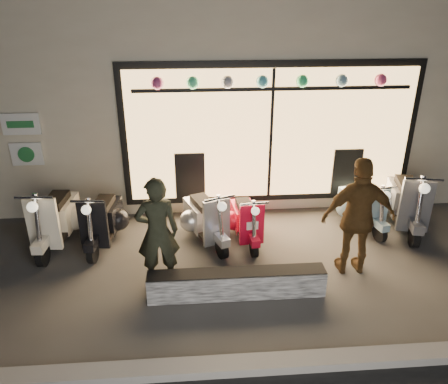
# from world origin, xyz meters

# --- Properties ---
(ground) EXTENTS (40.00, 40.00, 0.00)m
(ground) POSITION_xyz_m (0.00, 0.00, 0.00)
(ground) COLOR #383533
(ground) RESTS_ON ground
(kerb) EXTENTS (40.00, 0.25, 0.12)m
(kerb) POSITION_xyz_m (0.00, -2.00, 0.06)
(kerb) COLOR slate
(kerb) RESTS_ON ground
(shop_building) EXTENTS (10.20, 6.23, 4.20)m
(shop_building) POSITION_xyz_m (0.00, 4.98, 2.10)
(shop_building) COLOR beige
(shop_building) RESTS_ON ground
(graffiti_barrier) EXTENTS (2.49, 0.28, 0.40)m
(graffiti_barrier) POSITION_xyz_m (-0.08, -0.65, 0.20)
(graffiti_barrier) COLOR black
(graffiti_barrier) RESTS_ON ground
(scooter_silver) EXTENTS (0.77, 1.39, 1.01)m
(scooter_silver) POSITION_xyz_m (-0.47, 1.02, 0.40)
(scooter_silver) COLOR black
(scooter_silver) RESTS_ON ground
(scooter_red) EXTENTS (0.48, 1.26, 0.90)m
(scooter_red) POSITION_xyz_m (0.24, 0.98, 0.36)
(scooter_red) COLOR black
(scooter_red) RESTS_ON ground
(scooter_black) EXTENTS (0.54, 1.43, 1.02)m
(scooter_black) POSITION_xyz_m (-2.19, 1.09, 0.41)
(scooter_black) COLOR black
(scooter_black) RESTS_ON ground
(scooter_cream) EXTENTS (0.56, 1.56, 1.11)m
(scooter_cream) POSITION_xyz_m (-2.98, 1.14, 0.45)
(scooter_cream) COLOR black
(scooter_cream) RESTS_ON ground
(scooter_blue) EXTENTS (0.60, 1.33, 0.95)m
(scooter_blue) POSITION_xyz_m (2.39, 1.31, 0.38)
(scooter_blue) COLOR black
(scooter_blue) RESTS_ON ground
(scooter_grey) EXTENTS (0.75, 1.64, 1.17)m
(scooter_grey) POSITION_xyz_m (3.22, 1.26, 0.47)
(scooter_grey) COLOR black
(scooter_grey) RESTS_ON ground
(man) EXTENTS (0.65, 0.47, 1.68)m
(man) POSITION_xyz_m (-1.17, -0.24, 0.84)
(man) COLOR black
(man) RESTS_ON ground
(woman) EXTENTS (1.09, 0.48, 1.85)m
(woman) POSITION_xyz_m (1.76, -0.17, 0.92)
(woman) COLOR #54381A
(woman) RESTS_ON ground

